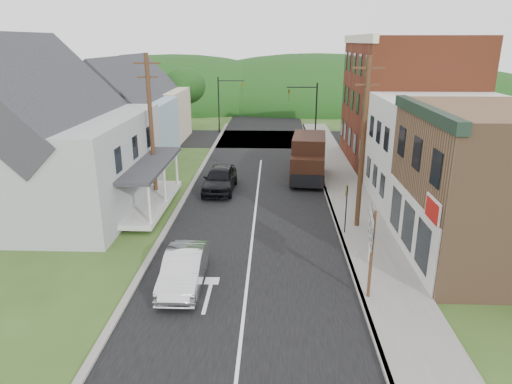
# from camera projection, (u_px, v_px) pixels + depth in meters

# --- Properties ---
(ground) EXTENTS (120.00, 120.00, 0.00)m
(ground) POSITION_uv_depth(u_px,v_px,m) (250.00, 255.00, 21.65)
(ground) COLOR #2D4719
(ground) RESTS_ON ground
(road) EXTENTS (9.00, 90.00, 0.02)m
(road) POSITION_uv_depth(u_px,v_px,m) (258.00, 190.00, 31.13)
(road) COLOR black
(road) RESTS_ON ground
(cross_road) EXTENTS (60.00, 9.00, 0.02)m
(cross_road) POSITION_uv_depth(u_px,v_px,m) (264.00, 139.00, 47.26)
(cross_road) COLOR black
(cross_road) RESTS_ON ground
(sidewalk_right) EXTENTS (2.80, 55.00, 0.15)m
(sidewalk_right) POSITION_uv_depth(u_px,v_px,m) (349.00, 199.00, 29.00)
(sidewalk_right) COLOR slate
(sidewalk_right) RESTS_ON ground
(curb_right) EXTENTS (0.20, 55.00, 0.15)m
(curb_right) POSITION_uv_depth(u_px,v_px,m) (328.00, 199.00, 29.05)
(curb_right) COLOR slate
(curb_right) RESTS_ON ground
(curb_left) EXTENTS (0.30, 55.00, 0.12)m
(curb_left) POSITION_uv_depth(u_px,v_px,m) (185.00, 197.00, 29.39)
(curb_left) COLOR slate
(curb_left) RESTS_ON ground
(storefront_tan) EXTENTS (8.00, 8.00, 7.00)m
(storefront_tan) POSITION_uv_depth(u_px,v_px,m) (505.00, 187.00, 20.13)
(storefront_tan) COLOR brown
(storefront_tan) RESTS_ON ground
(storefront_white) EXTENTS (8.00, 7.00, 6.50)m
(storefront_white) POSITION_uv_depth(u_px,v_px,m) (444.00, 153.00, 27.33)
(storefront_white) COLOR silver
(storefront_white) RESTS_ON ground
(storefront_red) EXTENTS (8.00, 12.00, 10.00)m
(storefront_red) POSITION_uv_depth(u_px,v_px,m) (405.00, 103.00, 35.79)
(storefront_red) COLOR brown
(storefront_red) RESTS_ON ground
(house_gray) EXTENTS (10.20, 12.24, 8.35)m
(house_gray) POSITION_uv_depth(u_px,v_px,m) (49.00, 139.00, 26.45)
(house_gray) COLOR #A4A7AA
(house_gray) RESTS_ON ground
(house_blue) EXTENTS (7.14, 8.16, 7.28)m
(house_blue) POSITION_uv_depth(u_px,v_px,m) (126.00, 118.00, 37.02)
(house_blue) COLOR #8EA9C2
(house_blue) RESTS_ON ground
(house_cream) EXTENTS (7.14, 8.16, 7.28)m
(house_cream) POSITION_uv_depth(u_px,v_px,m) (149.00, 104.00, 45.57)
(house_cream) COLOR #B9AD90
(house_cream) RESTS_ON ground
(utility_pole_right) EXTENTS (1.60, 0.26, 9.00)m
(utility_pole_right) POSITION_uv_depth(u_px,v_px,m) (363.00, 144.00, 23.30)
(utility_pole_right) COLOR #472D19
(utility_pole_right) RESTS_ON ground
(utility_pole_left) EXTENTS (1.60, 0.26, 9.00)m
(utility_pole_left) POSITION_uv_depth(u_px,v_px,m) (151.00, 126.00, 28.01)
(utility_pole_left) COLOR #472D19
(utility_pole_left) RESTS_ON ground
(traffic_signal_right) EXTENTS (2.87, 0.20, 6.00)m
(traffic_signal_right) POSITION_uv_depth(u_px,v_px,m) (309.00, 107.00, 42.60)
(traffic_signal_right) COLOR black
(traffic_signal_right) RESTS_ON ground
(traffic_signal_left) EXTENTS (2.87, 0.20, 6.00)m
(traffic_signal_left) POSITION_uv_depth(u_px,v_px,m) (225.00, 98.00, 49.55)
(traffic_signal_left) COLOR black
(traffic_signal_left) RESTS_ON ground
(tree_left_b) EXTENTS (4.80, 4.80, 6.94)m
(tree_left_b) POSITION_uv_depth(u_px,v_px,m) (18.00, 112.00, 32.12)
(tree_left_b) COLOR #382616
(tree_left_b) RESTS_ON ground
(tree_left_c) EXTENTS (5.80, 5.80, 8.41)m
(tree_left_c) POSITION_uv_depth(u_px,v_px,m) (43.00, 86.00, 39.45)
(tree_left_c) COLOR #382616
(tree_left_c) RESTS_ON ground
(tree_left_d) EXTENTS (4.80, 4.80, 6.94)m
(tree_left_d) POSITION_uv_depth(u_px,v_px,m) (184.00, 86.00, 50.79)
(tree_left_d) COLOR #382616
(tree_left_d) RESTS_ON ground
(forested_ridge) EXTENTS (90.00, 30.00, 16.00)m
(forested_ridge) POSITION_uv_depth(u_px,v_px,m) (267.00, 104.00, 73.82)
(forested_ridge) COLOR #0F330F
(forested_ridge) RESTS_ON ground
(silver_sedan) EXTENTS (1.59, 4.44, 1.46)m
(silver_sedan) POSITION_uv_depth(u_px,v_px,m) (184.00, 269.00, 18.71)
(silver_sedan) COLOR silver
(silver_sedan) RESTS_ON ground
(dark_sedan) EXTENTS (2.16, 5.02, 1.69)m
(dark_sedan) POSITION_uv_depth(u_px,v_px,m) (220.00, 179.00, 30.60)
(dark_sedan) COLOR black
(dark_sedan) RESTS_ON ground
(delivery_van) EXTENTS (2.86, 5.91, 3.19)m
(delivery_van) POSITION_uv_depth(u_px,v_px,m) (308.00, 158.00, 32.85)
(delivery_van) COLOR black
(delivery_van) RESTS_ON ground
(route_sign_cluster) EXTENTS (0.36, 2.03, 3.56)m
(route_sign_cluster) POSITION_uv_depth(u_px,v_px,m) (371.00, 242.00, 17.13)
(route_sign_cluster) COLOR #472D19
(route_sign_cluster) RESTS_ON sidewalk_right
(warning_sign) EXTENTS (0.20, 0.73, 2.70)m
(warning_sign) POSITION_uv_depth(u_px,v_px,m) (346.00, 201.00, 23.26)
(warning_sign) COLOR black
(warning_sign) RESTS_ON sidewalk_right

